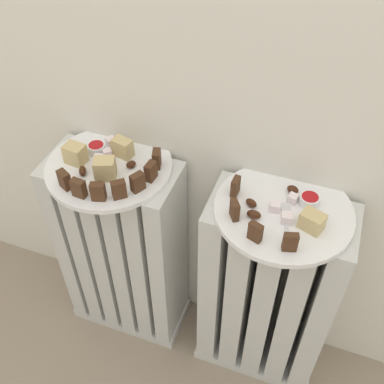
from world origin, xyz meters
name	(u,v)px	position (x,y,z in m)	size (l,w,h in m)	color
radiator_left	(123,252)	(-0.20, 0.28, 0.30)	(0.33, 0.16, 0.60)	silver
radiator_right	(266,295)	(0.20, 0.28, 0.30)	(0.33, 0.16, 0.60)	silver
plate_left	(109,166)	(-0.20, 0.28, 0.61)	(0.29, 0.29, 0.01)	white
plate_right	(284,210)	(0.20, 0.28, 0.61)	(0.29, 0.29, 0.01)	white
dark_cake_slice_left_0	(65,180)	(-0.25, 0.18, 0.63)	(0.03, 0.02, 0.04)	#472B19
dark_cake_slice_left_1	(79,188)	(-0.21, 0.17, 0.63)	(0.03, 0.02, 0.04)	#472B19
dark_cake_slice_left_2	(98,192)	(-0.17, 0.18, 0.63)	(0.03, 0.02, 0.04)	#472B19
dark_cake_slice_left_3	(119,190)	(-0.13, 0.20, 0.63)	(0.03, 0.02, 0.04)	#472B19
dark_cake_slice_left_4	(138,182)	(-0.10, 0.23, 0.63)	(0.03, 0.02, 0.04)	#472B19
dark_cake_slice_left_5	(151,171)	(-0.09, 0.27, 0.63)	(0.03, 0.02, 0.04)	#472B19
dark_cake_slice_left_6	(157,159)	(-0.10, 0.31, 0.63)	(0.03, 0.02, 0.04)	#472B19
marble_cake_slice_left_0	(105,169)	(-0.19, 0.24, 0.64)	(0.04, 0.04, 0.05)	tan
marble_cake_slice_left_1	(123,148)	(-0.18, 0.32, 0.64)	(0.04, 0.03, 0.04)	tan
marble_cake_slice_left_2	(75,154)	(-0.27, 0.26, 0.64)	(0.04, 0.03, 0.05)	tan
turkish_delight_left_0	(111,142)	(-0.23, 0.34, 0.62)	(0.02, 0.02, 0.02)	white
turkish_delight_left_1	(99,160)	(-0.22, 0.28, 0.62)	(0.02, 0.02, 0.02)	white
turkish_delight_left_2	(108,163)	(-0.20, 0.27, 0.62)	(0.02, 0.02, 0.02)	white
turkish_delight_left_3	(107,153)	(-0.22, 0.31, 0.62)	(0.02, 0.02, 0.02)	white
medjool_date_left_0	(99,185)	(-0.18, 0.21, 0.62)	(0.03, 0.02, 0.02)	#3D1E0F
medjool_date_left_1	(83,171)	(-0.24, 0.23, 0.62)	(0.03, 0.02, 0.02)	#3D1E0F
medjool_date_left_2	(131,164)	(-0.15, 0.29, 0.62)	(0.02, 0.02, 0.02)	#3D1E0F
jam_bowl_left	(97,148)	(-0.24, 0.31, 0.63)	(0.04, 0.04, 0.02)	white
dark_cake_slice_right_0	(235,187)	(0.09, 0.29, 0.63)	(0.03, 0.01, 0.04)	#472B19
dark_cake_slice_right_1	(235,210)	(0.11, 0.22, 0.63)	(0.03, 0.01, 0.04)	#472B19
dark_cake_slice_right_2	(255,232)	(0.16, 0.18, 0.63)	(0.03, 0.01, 0.04)	#472B19
dark_cake_slice_right_3	(290,242)	(0.23, 0.18, 0.63)	(0.03, 0.01, 0.04)	#472B19
marble_cake_slice_right_0	(312,221)	(0.26, 0.25, 0.63)	(0.04, 0.03, 0.04)	tan
turkish_delight_right_0	(293,199)	(0.21, 0.30, 0.62)	(0.02, 0.02, 0.02)	white
turkish_delight_right_1	(275,207)	(0.18, 0.27, 0.62)	(0.02, 0.02, 0.02)	white
turkish_delight_right_2	(287,218)	(0.21, 0.25, 0.62)	(0.02, 0.02, 0.02)	white
medjool_date_right_0	(293,189)	(0.21, 0.33, 0.62)	(0.02, 0.02, 0.02)	#3D1E0F
medjool_date_right_1	(251,203)	(0.13, 0.26, 0.62)	(0.03, 0.02, 0.02)	#3D1E0F
medjool_date_right_2	(254,214)	(0.15, 0.23, 0.62)	(0.03, 0.02, 0.02)	#3D1E0F
jam_bowl_right	(309,200)	(0.25, 0.31, 0.62)	(0.04, 0.04, 0.02)	white
fork	(286,218)	(0.21, 0.25, 0.61)	(0.04, 0.10, 0.00)	silver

